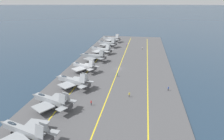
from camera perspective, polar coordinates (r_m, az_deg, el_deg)
ground_plane at (r=98.11m, az=1.91°, el=0.14°), size 2000.00×2000.00×0.00m
carrier_deck at (r=98.05m, az=1.91°, el=0.25°), size 176.06×50.85×0.40m
deck_stripe_foul_line at (r=97.31m, az=10.11°, el=-0.09°), size 158.45×0.53×0.01m
deck_stripe_centerline at (r=97.98m, az=1.91°, el=0.36°), size 158.45×0.36×0.01m
deck_stripe_edge_line at (r=100.61m, az=-6.01°, el=0.79°), size 158.45×0.52×0.01m
parked_jet_nearest at (r=54.34m, az=-23.57°, el=-15.69°), size 12.47×17.36×6.51m
parked_jet_second at (r=66.06m, az=-17.01°, el=-8.28°), size 12.74×16.52×6.26m
parked_jet_third at (r=79.12m, az=-11.25°, el=-3.04°), size 12.37×17.31×6.62m
parked_jet_fourth at (r=95.07m, az=-8.11°, el=1.13°), size 12.32×15.12×6.40m
parked_jet_fifth at (r=110.62m, az=-5.49°, el=3.96°), size 12.72×16.71×6.28m
parked_jet_sixth at (r=126.29m, az=-3.22°, el=5.90°), size 12.82×16.82×6.32m
parked_jet_seventh at (r=142.50m, az=-1.50°, el=7.71°), size 12.47×16.54×6.73m
parked_jet_eighth at (r=159.06m, az=-0.32°, el=8.96°), size 13.13×16.46×6.43m
crew_blue_vest at (r=77.70m, az=15.78°, el=-5.08°), size 0.36×0.44×1.73m
crew_white_vest at (r=136.82m, az=8.70°, el=6.23°), size 0.42×0.46×1.72m
crew_red_vest at (r=65.52m, az=-5.98°, el=-9.25°), size 0.42×0.32×1.78m
crew_yellow_vest at (r=70.47m, az=4.94°, el=-6.99°), size 0.46×0.44×1.81m
crew_green_vest at (r=88.01m, az=1.55°, el=-1.27°), size 0.42×0.33×1.79m
crew_purple_vest at (r=145.10m, az=4.10°, el=7.19°), size 0.42×0.32×1.70m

